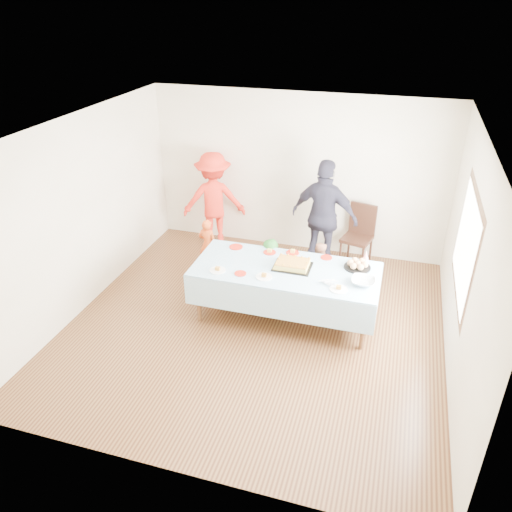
{
  "coord_description": "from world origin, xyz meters",
  "views": [
    {
      "loc": [
        1.61,
        -5.39,
        4.12
      ],
      "look_at": [
        -0.08,
        0.3,
        0.91
      ],
      "focal_mm": 35.0,
      "sensor_mm": 36.0,
      "label": 1
    }
  ],
  "objects_px": {
    "party_table": "(286,272)",
    "dining_chair": "(359,232)",
    "adult_left": "(214,200)",
    "birthday_cake": "(292,264)"
  },
  "relations": [
    {
      "from": "party_table",
      "to": "dining_chair",
      "type": "relative_size",
      "value": 2.42
    },
    {
      "from": "party_table",
      "to": "adult_left",
      "type": "relative_size",
      "value": 1.48
    },
    {
      "from": "party_table",
      "to": "adult_left",
      "type": "bearing_deg",
      "value": 132.84
    },
    {
      "from": "birthday_cake",
      "to": "adult_left",
      "type": "bearing_deg",
      "value": 135.0
    },
    {
      "from": "party_table",
      "to": "birthday_cake",
      "type": "bearing_deg",
      "value": 37.48
    },
    {
      "from": "party_table",
      "to": "adult_left",
      "type": "distance_m",
      "value": 2.57
    },
    {
      "from": "birthday_cake",
      "to": "dining_chair",
      "type": "distance_m",
      "value": 1.97
    },
    {
      "from": "dining_chair",
      "to": "birthday_cake",
      "type": "bearing_deg",
      "value": -97.24
    },
    {
      "from": "party_table",
      "to": "birthday_cake",
      "type": "xyz_separation_m",
      "value": [
        0.08,
        0.06,
        0.1
      ]
    },
    {
      "from": "party_table",
      "to": "adult_left",
      "type": "xyz_separation_m",
      "value": [
        -1.75,
        1.89,
        0.12
      ]
    }
  ]
}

